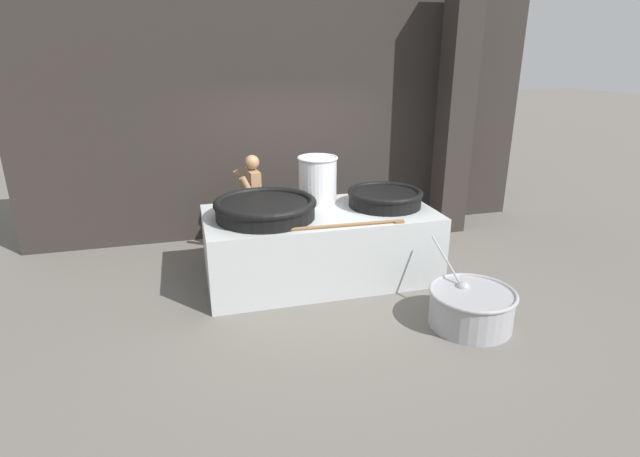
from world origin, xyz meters
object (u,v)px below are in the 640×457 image
Objects in this scene: giant_wok_near at (265,208)px; stock_pot at (318,179)px; cook at (253,202)px; prep_bowl_vegetables at (471,306)px; giant_wok_far at (385,197)px.

giant_wok_near is 2.03× the size of stock_pot.
cook reaches higher than prep_bowl_vegetables.
giant_wok_near reaches higher than giant_wok_far.
cook is at bearing 147.86° from giant_wok_far.
cook is 3.46m from prep_bowl_vegetables.
giant_wok_near is 1.04× the size of prep_bowl_vegetables.
prep_bowl_vegetables is at bearing -60.76° from stock_pot.
stock_pot is at bearing 31.93° from giant_wok_near.
giant_wok_near is 0.86× the size of cook.
stock_pot is 0.51× the size of prep_bowl_vegetables.
cook is 1.22× the size of prep_bowl_vegetables.
giant_wok_far is at bearing 142.67° from cook.
giant_wok_far is 1.93m from prep_bowl_vegetables.
giant_wok_far is 0.67× the size of cook.
cook is at bearing 90.21° from giant_wok_near.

